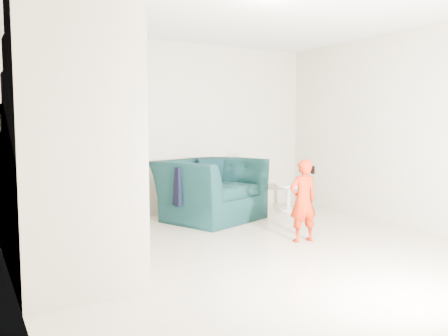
{
  "coord_description": "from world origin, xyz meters",
  "views": [
    {
      "loc": [
        -2.84,
        -4.19,
        1.43
      ],
      "look_at": [
        0.15,
        1.2,
        0.85
      ],
      "focal_mm": 38.0,
      "sensor_mm": 36.0,
      "label": 1
    }
  ],
  "objects_px": {
    "side_table": "(288,193)",
    "staircase": "(62,173)",
    "armchair": "(210,190)",
    "toddler": "(303,201)"
  },
  "relations": [
    {
      "from": "toddler",
      "to": "side_table",
      "type": "height_order",
      "value": "toddler"
    },
    {
      "from": "armchair",
      "to": "toddler",
      "type": "distance_m",
      "value": 1.76
    },
    {
      "from": "toddler",
      "to": "side_table",
      "type": "bearing_deg",
      "value": -115.41
    },
    {
      "from": "armchair",
      "to": "staircase",
      "type": "distance_m",
      "value": 2.83
    },
    {
      "from": "armchair",
      "to": "staircase",
      "type": "height_order",
      "value": "staircase"
    },
    {
      "from": "toddler",
      "to": "side_table",
      "type": "relative_size",
      "value": 2.3
    },
    {
      "from": "armchair",
      "to": "toddler",
      "type": "xyz_separation_m",
      "value": [
        0.37,
        -1.72,
        0.05
      ]
    },
    {
      "from": "side_table",
      "to": "staircase",
      "type": "bearing_deg",
      "value": -158.81
    },
    {
      "from": "armchair",
      "to": "toddler",
      "type": "height_order",
      "value": "toddler"
    },
    {
      "from": "toddler",
      "to": "staircase",
      "type": "xyz_separation_m",
      "value": [
        -2.74,
        0.26,
        0.45
      ]
    }
  ]
}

